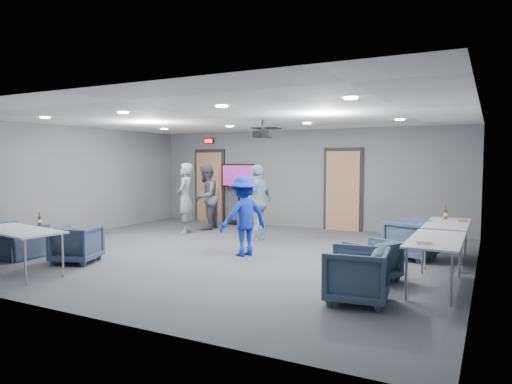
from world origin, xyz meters
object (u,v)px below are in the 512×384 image
at_px(chair_front_b, 13,241).
at_px(tv_stand, 239,190).
at_px(chair_right_a, 410,239).
at_px(person_a, 185,198).
at_px(person_b, 206,197).
at_px(table_front_left, 17,232).
at_px(bottle_front, 40,221).
at_px(chair_right_b, 372,260).
at_px(table_right_a, 447,225).
at_px(chair_right_c, 356,275).
at_px(person_c, 258,202).
at_px(table_right_b, 436,242).
at_px(bottle_right, 446,214).
at_px(projector, 262,134).
at_px(person_d, 244,216).
at_px(chair_front_a, 77,244).

bearing_deg(chair_front_b, tv_stand, -107.36).
bearing_deg(chair_right_a, chair_front_b, -44.85).
distance_m(person_a, person_b, 0.82).
xyz_separation_m(table_front_left, bottle_front, (-0.05, 0.46, 0.13)).
xyz_separation_m(person_a, chair_right_b, (5.31, -2.37, -0.58)).
height_order(person_a, table_right_a, person_a).
xyz_separation_m(chair_right_a, chair_right_c, (-0.19, -3.13, -0.01)).
xyz_separation_m(person_b, person_c, (2.00, -0.81, 0.01)).
height_order(table_right_b, bottle_right, bottle_right).
relative_size(person_b, chair_right_a, 2.14).
bearing_deg(projector, person_c, 109.03).
distance_m(chair_front_b, table_right_a, 8.14).
height_order(chair_right_b, chair_front_b, chair_front_b).
relative_size(person_d, tv_stand, 0.89).
distance_m(table_front_left, bottle_front, 0.48).
xyz_separation_m(person_d, table_front_left, (-2.63, -2.95, -0.10)).
bearing_deg(person_c, projector, 37.49).
relative_size(person_a, table_right_b, 1.04).
distance_m(chair_right_b, chair_right_c, 1.23).
distance_m(person_b, table_front_left, 5.44).
relative_size(person_d, chair_front_a, 2.08).
distance_m(chair_right_c, table_front_left, 5.48).
relative_size(chair_right_a, chair_front_b, 0.83).
relative_size(chair_right_a, tv_stand, 0.47).
relative_size(person_c, chair_front_b, 1.79).
relative_size(chair_right_c, tv_stand, 0.45).
bearing_deg(chair_right_c, bottle_right, 161.36).
bearing_deg(person_a, bottle_right, 68.70).
bearing_deg(table_front_left, chair_front_a, 86.29).
bearing_deg(chair_right_c, projector, -141.00).
height_order(table_front_left, tv_stand, tv_stand).
height_order(person_c, bottle_right, person_c).
distance_m(person_c, chair_right_a, 3.55).
relative_size(person_b, chair_front_a, 2.32).
height_order(person_b, table_right_b, person_b).
height_order(person_c, chair_right_a, person_c).
bearing_deg(chair_right_b, bottle_right, -174.45).
height_order(person_d, chair_right_b, person_d).
relative_size(chair_right_a, projector, 2.01).
relative_size(chair_right_c, projector, 1.96).
xyz_separation_m(chair_right_a, bottle_front, (-5.62, -3.70, 0.44)).
relative_size(bottle_front, tv_stand, 0.13).
xyz_separation_m(person_c, bottle_front, (-2.14, -4.16, -0.07)).
distance_m(person_a, bottle_front, 4.16).
height_order(person_b, chair_right_c, person_b).
bearing_deg(table_right_b, chair_front_a, 101.46).
distance_m(chair_right_a, chair_right_b, 1.93).
bearing_deg(table_right_b, bottle_right, 1.80).
distance_m(person_c, bottle_front, 4.68).
height_order(person_c, projector, projector).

